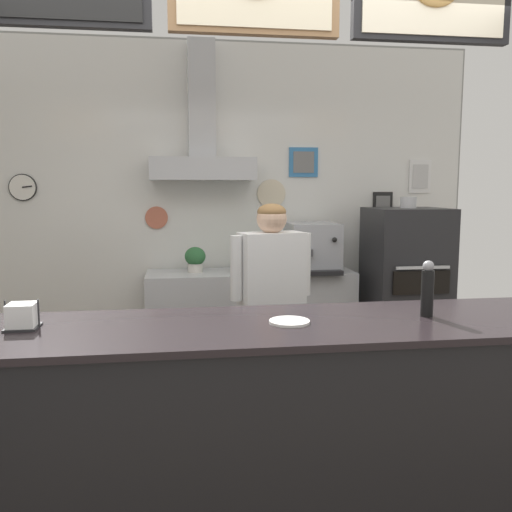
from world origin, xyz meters
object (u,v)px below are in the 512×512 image
potted_basil (248,255)px  potted_thyme (280,259)px  napkin_holder (22,317)px  pepper_grinder (427,289)px  condiment_plate (289,322)px  espresso_machine (312,247)px  shop_worker (271,305)px  pizza_oven (405,289)px  potted_oregano (195,259)px

potted_basil → potted_thyme: size_ratio=1.40×
napkin_holder → potted_thyme: bearing=57.3°
pepper_grinder → condiment_plate: pepper_grinder is taller
potted_basil → napkin_holder: bearing=-117.7°
espresso_machine → napkin_holder: size_ratio=3.99×
shop_worker → condiment_plate: shop_worker is taller
shop_worker → napkin_holder: 1.86m
shop_worker → potted_basil: size_ratio=5.66×
potted_basil → pepper_grinder: bearing=-78.2°
pizza_oven → potted_oregano: 1.91m
potted_thyme → pepper_grinder: pepper_grinder is taller
espresso_machine → potted_oregano: bearing=176.8°
pizza_oven → espresso_machine: (-0.82, 0.20, 0.37)m
pizza_oven → condiment_plate: 2.77m
pizza_oven → potted_oregano: (-1.87, 0.26, 0.28)m
condiment_plate → potted_oregano: bearing=97.4°
potted_basil → pepper_grinder: pepper_grinder is taller
shop_worker → napkin_holder: (-1.29, -1.32, 0.28)m
espresso_machine → condiment_plate: espresso_machine is taller
pizza_oven → condiment_plate: size_ratio=8.79×
condiment_plate → pizza_oven: bearing=55.9°
pepper_grinder → napkin_holder: (-1.77, 0.04, -0.08)m
potted_oregano → condiment_plate: size_ratio=1.27×
shop_worker → pizza_oven: bearing=-161.1°
potted_thyme → condiment_plate: size_ratio=1.09×
shop_worker → potted_thyme: (0.27, 1.10, 0.17)m
potted_oregano → pepper_grinder: pepper_grinder is taller
pizza_oven → potted_basil: 1.45m
condiment_plate → potted_thyme: bearing=80.1°
pizza_oven → espresso_machine: size_ratio=2.80×
pizza_oven → condiment_plate: pizza_oven is taller
pepper_grinder → condiment_plate: 0.66m
potted_oregano → condiment_plate: 2.56m
shop_worker → napkin_holder: size_ratio=11.00×
pizza_oven → pepper_grinder: size_ratio=6.05×
potted_thyme → condiment_plate: bearing=-99.9°
potted_basil → pizza_oven: bearing=-7.9°
pizza_oven → napkin_holder: bearing=-140.3°
espresso_machine → potted_thyme: size_ratio=2.87×
espresso_machine → potted_oregano: espresso_machine is taller
espresso_machine → pepper_grinder: 2.45m
pepper_grinder → napkin_holder: size_ratio=1.85×
condiment_plate → espresso_machine: bearing=73.6°
potted_oregano → potted_basil: bearing=-7.6°
napkin_holder → espresso_machine: bearing=52.5°
potted_thyme → pepper_grinder: bearing=-85.0°
shop_worker → espresso_machine: 1.26m
espresso_machine → condiment_plate: 2.58m
potted_thyme → potted_basil: bearing=-176.9°
pepper_grinder → potted_thyme: bearing=95.0°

